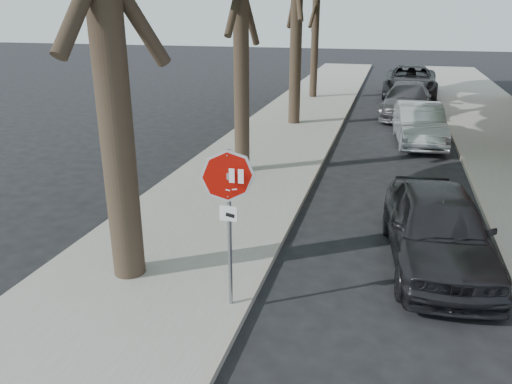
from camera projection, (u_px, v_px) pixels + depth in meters
ground at (273, 316)px, 8.02m from camera, size 120.00×120.00×0.00m
sidewalk_left at (281, 134)px, 19.50m from camera, size 4.00×55.00×0.12m
curb_left at (334, 137)px, 18.99m from camera, size 0.12×55.00×0.13m
curb_right at (457, 145)px, 17.91m from camera, size 0.12×55.00×0.13m
stop_sign at (228, 199)px, 7.50m from camera, size 0.76×0.34×2.61m
car_a at (438, 228)px, 9.44m from camera, size 2.23×4.57×1.50m
car_b at (419, 124)px, 18.17m from camera, size 1.90×4.50×1.45m
car_c at (407, 100)px, 22.86m from camera, size 2.47×5.31×1.50m
car_d at (410, 81)px, 28.14m from camera, size 3.00×6.18×1.69m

